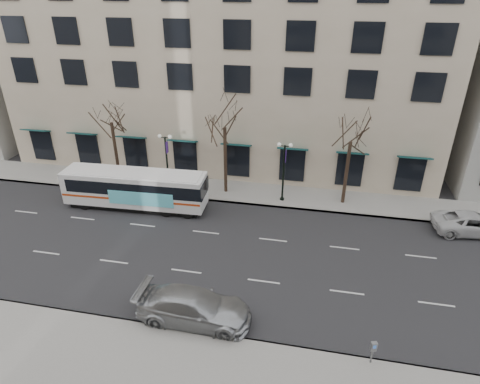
% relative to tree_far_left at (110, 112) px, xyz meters
% --- Properties ---
extents(ground, '(160.00, 160.00, 0.00)m').
position_rel_tree_far_left_xyz_m(ground, '(10.00, -8.80, -6.70)').
color(ground, black).
rests_on(ground, ground).
extents(sidewalk_far, '(80.00, 4.00, 0.15)m').
position_rel_tree_far_left_xyz_m(sidewalk_far, '(15.00, 0.20, -6.62)').
color(sidewalk_far, gray).
rests_on(sidewalk_far, ground).
extents(building_hotel, '(40.00, 20.00, 24.00)m').
position_rel_tree_far_left_xyz_m(building_hotel, '(8.00, 12.20, 5.30)').
color(building_hotel, '#BEAD91').
rests_on(building_hotel, ground).
extents(tree_far_left, '(3.60, 3.60, 8.34)m').
position_rel_tree_far_left_xyz_m(tree_far_left, '(0.00, 0.00, 0.00)').
color(tree_far_left, black).
rests_on(tree_far_left, ground).
extents(tree_far_mid, '(3.60, 3.60, 8.55)m').
position_rel_tree_far_left_xyz_m(tree_far_mid, '(10.00, 0.00, 0.21)').
color(tree_far_mid, black).
rests_on(tree_far_mid, ground).
extents(tree_far_right, '(3.60, 3.60, 8.06)m').
position_rel_tree_far_left_xyz_m(tree_far_right, '(20.00, 0.00, -0.28)').
color(tree_far_right, black).
rests_on(tree_far_right, ground).
extents(lamp_post_left, '(1.22, 0.45, 5.21)m').
position_rel_tree_far_left_xyz_m(lamp_post_left, '(5.01, -0.60, -3.75)').
color(lamp_post_left, black).
rests_on(lamp_post_left, ground).
extents(lamp_post_right, '(1.22, 0.45, 5.21)m').
position_rel_tree_far_left_xyz_m(lamp_post_right, '(15.01, -0.60, -3.75)').
color(lamp_post_right, black).
rests_on(lamp_post_right, ground).
extents(city_bus, '(11.63, 2.94, 3.13)m').
position_rel_tree_far_left_xyz_m(city_bus, '(3.50, -3.90, -4.99)').
color(city_bus, white).
rests_on(city_bus, ground).
extents(silver_car, '(6.26, 2.61, 1.81)m').
position_rel_tree_far_left_xyz_m(silver_car, '(11.77, -14.98, -5.80)').
color(silver_car, '#A5A8AD').
rests_on(silver_car, ground).
extents(white_pickup, '(5.81, 3.16, 1.55)m').
position_rel_tree_far_left_xyz_m(white_pickup, '(29.14, -2.60, -5.93)').
color(white_pickup, silver).
rests_on(white_pickup, ground).
extents(pay_station, '(0.32, 0.26, 1.32)m').
position_rel_tree_far_left_xyz_m(pay_station, '(20.91, -16.10, -5.60)').
color(pay_station, slate).
rests_on(pay_station, sidewalk_near).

